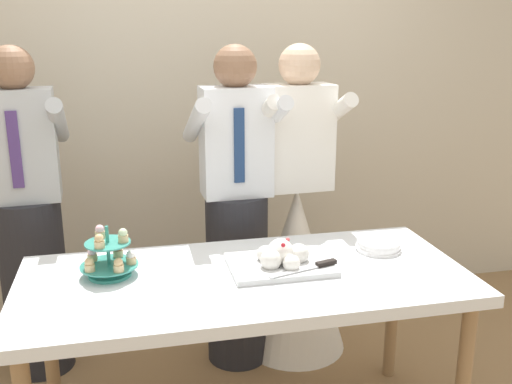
{
  "coord_description": "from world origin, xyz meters",
  "views": [
    {
      "loc": [
        -0.44,
        -2.13,
        1.73
      ],
      "look_at": [
        0.08,
        0.15,
        1.07
      ],
      "focal_mm": 41.01,
      "sensor_mm": 36.0,
      "label": 1
    }
  ],
  "objects_px": {
    "cupcake_stand": "(109,257)",
    "plate_stack": "(378,245)",
    "person_guest": "(30,233)",
    "main_cake_tray": "(281,259)",
    "person_groom": "(237,227)",
    "person_bride": "(296,248)",
    "dessert_table": "(246,292)"
  },
  "relations": [
    {
      "from": "cupcake_stand",
      "to": "plate_stack",
      "type": "relative_size",
      "value": 1.15
    },
    {
      "from": "person_guest",
      "to": "cupcake_stand",
      "type": "bearing_deg",
      "value": -59.58
    },
    {
      "from": "main_cake_tray",
      "to": "person_groom",
      "type": "xyz_separation_m",
      "value": [
        -0.07,
        0.62,
        -0.07
      ]
    },
    {
      "from": "person_groom",
      "to": "person_bride",
      "type": "xyz_separation_m",
      "value": [
        0.33,
        0.05,
        -0.16
      ]
    },
    {
      "from": "dessert_table",
      "to": "person_bride",
      "type": "bearing_deg",
      "value": 59.1
    },
    {
      "from": "person_bride",
      "to": "person_guest",
      "type": "relative_size",
      "value": 1.0
    },
    {
      "from": "dessert_table",
      "to": "main_cake_tray",
      "type": "distance_m",
      "value": 0.2
    },
    {
      "from": "cupcake_stand",
      "to": "person_groom",
      "type": "xyz_separation_m",
      "value": [
        0.62,
        0.55,
        -0.11
      ]
    },
    {
      "from": "plate_stack",
      "to": "cupcake_stand",
      "type": "bearing_deg",
      "value": -178.82
    },
    {
      "from": "person_guest",
      "to": "person_bride",
      "type": "bearing_deg",
      "value": -3.58
    },
    {
      "from": "person_groom",
      "to": "person_guest",
      "type": "xyz_separation_m",
      "value": [
        -1.02,
        0.13,
        0.0
      ]
    },
    {
      "from": "cupcake_stand",
      "to": "main_cake_tray",
      "type": "relative_size",
      "value": 0.53
    },
    {
      "from": "person_guest",
      "to": "dessert_table",
      "type": "bearing_deg",
      "value": -40.49
    },
    {
      "from": "main_cake_tray",
      "to": "person_guest",
      "type": "bearing_deg",
      "value": 145.33
    },
    {
      "from": "person_bride",
      "to": "person_guest",
      "type": "xyz_separation_m",
      "value": [
        -1.36,
        0.08,
        0.16
      ]
    },
    {
      "from": "plate_stack",
      "to": "person_guest",
      "type": "xyz_separation_m",
      "value": [
        -1.57,
        0.66,
        -0.05
      ]
    },
    {
      "from": "plate_stack",
      "to": "person_groom",
      "type": "bearing_deg",
      "value": 135.77
    },
    {
      "from": "plate_stack",
      "to": "person_bride",
      "type": "xyz_separation_m",
      "value": [
        -0.21,
        0.58,
        -0.21
      ]
    },
    {
      "from": "plate_stack",
      "to": "person_groom",
      "type": "distance_m",
      "value": 0.76
    },
    {
      "from": "plate_stack",
      "to": "dessert_table",
      "type": "bearing_deg",
      "value": -168.02
    },
    {
      "from": "main_cake_tray",
      "to": "person_bride",
      "type": "bearing_deg",
      "value": 68.3
    },
    {
      "from": "cupcake_stand",
      "to": "person_guest",
      "type": "relative_size",
      "value": 0.14
    },
    {
      "from": "dessert_table",
      "to": "person_groom",
      "type": "distance_m",
      "value": 0.67
    },
    {
      "from": "person_groom",
      "to": "person_bride",
      "type": "height_order",
      "value": "same"
    },
    {
      "from": "plate_stack",
      "to": "person_guest",
      "type": "relative_size",
      "value": 0.12
    },
    {
      "from": "person_bride",
      "to": "person_groom",
      "type": "bearing_deg",
      "value": -171.79
    },
    {
      "from": "cupcake_stand",
      "to": "person_groom",
      "type": "relative_size",
      "value": 0.14
    },
    {
      "from": "cupcake_stand",
      "to": "person_bride",
      "type": "height_order",
      "value": "person_bride"
    },
    {
      "from": "dessert_table",
      "to": "person_bride",
      "type": "distance_m",
      "value": 0.84
    },
    {
      "from": "plate_stack",
      "to": "person_bride",
      "type": "height_order",
      "value": "person_bride"
    },
    {
      "from": "person_groom",
      "to": "dessert_table",
      "type": "bearing_deg",
      "value": -97.86
    },
    {
      "from": "cupcake_stand",
      "to": "person_groom",
      "type": "distance_m",
      "value": 0.84
    }
  ]
}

